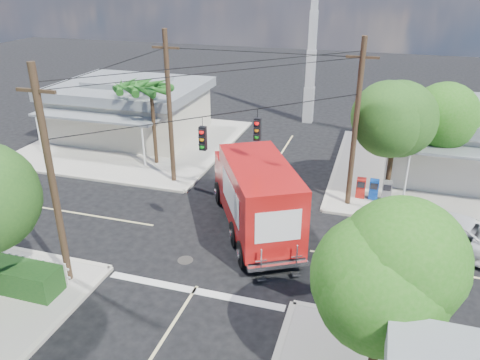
% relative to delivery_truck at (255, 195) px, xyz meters
% --- Properties ---
extents(ground, '(120.00, 120.00, 0.00)m').
position_rel_delivery_truck_xyz_m(ground, '(-1.03, -1.16, -1.92)').
color(ground, black).
rests_on(ground, ground).
extents(sidewalk_ne, '(14.12, 14.12, 0.14)m').
position_rel_delivery_truck_xyz_m(sidewalk_ne, '(9.85, 9.72, -1.85)').
color(sidewalk_ne, '#ADA79C').
rests_on(sidewalk_ne, ground).
extents(sidewalk_nw, '(14.12, 14.12, 0.14)m').
position_rel_delivery_truck_xyz_m(sidewalk_nw, '(-11.91, 9.72, -1.85)').
color(sidewalk_nw, '#ADA79C').
rests_on(sidewalk_nw, ground).
extents(road_markings, '(32.00, 32.00, 0.01)m').
position_rel_delivery_truck_xyz_m(road_markings, '(-1.03, -2.63, -1.92)').
color(road_markings, beige).
rests_on(road_markings, ground).
extents(building_nw, '(10.80, 10.20, 4.30)m').
position_rel_delivery_truck_xyz_m(building_nw, '(-13.03, 11.31, 0.30)').
color(building_nw, beige).
rests_on(building_nw, sidewalk_nw).
extents(radio_tower, '(0.80, 0.80, 17.00)m').
position_rel_delivery_truck_xyz_m(radio_tower, '(-0.53, 18.84, 3.72)').
color(radio_tower, silver).
rests_on(radio_tower, ground).
extents(tree_ne_front, '(4.21, 4.14, 6.66)m').
position_rel_delivery_truck_xyz_m(tree_ne_front, '(6.18, 5.60, 2.84)').
color(tree_ne_front, '#422D1C').
rests_on(tree_ne_front, sidewalk_ne).
extents(tree_ne_back, '(3.77, 3.66, 5.82)m').
position_rel_delivery_truck_xyz_m(tree_ne_back, '(8.78, 7.80, 2.26)').
color(tree_ne_back, '#422D1C').
rests_on(tree_ne_back, sidewalk_ne).
extents(tree_se, '(3.67, 3.54, 5.62)m').
position_rel_delivery_truck_xyz_m(tree_se, '(5.98, -8.40, 2.12)').
color(tree_se, '#422D1C').
rests_on(tree_se, sidewalk_se).
extents(palm_nw_front, '(3.01, 3.08, 5.59)m').
position_rel_delivery_truck_xyz_m(palm_nw_front, '(-8.53, 6.34, 3.12)').
color(palm_nw_front, '#422D1C').
rests_on(palm_nw_front, sidewalk_nw).
extents(palm_nw_back, '(3.01, 3.08, 5.19)m').
position_rel_delivery_truck_xyz_m(palm_nw_back, '(-10.53, 7.84, 2.75)').
color(palm_nw_back, '#422D1C').
rests_on(palm_nw_back, sidewalk_nw).
extents(utility_poles, '(12.00, 10.68, 9.00)m').
position_rel_delivery_truck_xyz_m(utility_poles, '(-2.62, 0.45, 2.75)').
color(utility_poles, '#473321').
rests_on(utility_poles, ground).
extents(picket_fence, '(5.94, 0.06, 1.00)m').
position_rel_delivery_truck_xyz_m(picket_fence, '(-8.83, -6.76, -1.24)').
color(picket_fence, silver).
rests_on(picket_fence, sidewalk_sw).
extents(vending_boxes, '(1.90, 0.50, 1.10)m').
position_rel_delivery_truck_xyz_m(vending_boxes, '(5.47, 5.04, -1.23)').
color(vending_boxes, '#A91813').
rests_on(vending_boxes, sidewalk_ne).
extents(delivery_truck, '(6.44, 8.88, 3.78)m').
position_rel_delivery_truck_xyz_m(delivery_truck, '(0.00, 0.00, 0.00)').
color(delivery_truck, black).
rests_on(delivery_truck, ground).
extents(parked_car, '(6.24, 4.26, 1.58)m').
position_rel_delivery_truck_xyz_m(parked_car, '(9.66, 0.83, -1.13)').
color(parked_car, silver).
rests_on(parked_car, ground).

